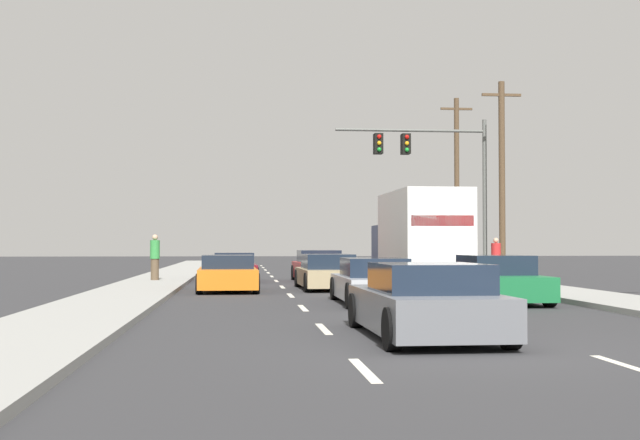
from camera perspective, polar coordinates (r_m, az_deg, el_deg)
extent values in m
plane|color=#333335|center=(37.61, -0.58, -4.05)|extent=(140.00, 140.00, 0.00)
cube|color=#9E9E99|center=(33.91, 11.27, -4.16)|extent=(2.58, 80.00, 0.14)
cube|color=#9E9E99|center=(32.64, -11.36, -4.25)|extent=(2.58, 80.00, 0.14)
cube|color=silver|center=(10.43, 3.04, -10.24)|extent=(0.14, 2.00, 0.01)
cube|color=silver|center=(15.35, 0.24, -7.48)|extent=(0.14, 2.00, 0.01)
cube|color=silver|center=(20.32, -1.18, -6.06)|extent=(0.14, 2.00, 0.01)
cube|color=silver|center=(25.29, -2.04, -5.20)|extent=(0.14, 2.00, 0.01)
cube|color=silver|center=(30.28, -2.62, -4.61)|extent=(0.14, 2.00, 0.01)
cube|color=silver|center=(35.27, -3.03, -4.20)|extent=(0.14, 2.00, 0.01)
cube|color=silver|center=(40.26, -3.34, -3.88)|extent=(0.14, 2.00, 0.01)
cube|color=silver|center=(45.25, -3.58, -3.64)|extent=(0.14, 2.00, 0.01)
cube|color=silver|center=(50.25, -3.77, -3.44)|extent=(0.14, 2.00, 0.01)
cube|color=silver|center=(55.24, -3.93, -3.28)|extent=(0.14, 2.00, 0.01)
cube|color=silver|center=(60.24, -4.06, -3.15)|extent=(0.14, 2.00, 0.01)
cube|color=silver|center=(11.43, 20.38, -9.38)|extent=(0.14, 2.00, 0.01)
cube|color=silver|center=(16.05, 12.50, -7.19)|extent=(0.14, 2.00, 0.01)
cube|color=silver|center=(20.85, 8.23, -5.93)|extent=(0.14, 2.00, 0.01)
cube|color=silver|center=(25.72, 5.57, -5.13)|extent=(0.14, 2.00, 0.01)
cube|color=silver|center=(30.64, 3.77, -4.58)|extent=(0.14, 2.00, 0.01)
cube|color=silver|center=(35.58, 2.47, -4.18)|extent=(0.14, 2.00, 0.01)
cube|color=silver|center=(40.53, 1.48, -3.87)|extent=(0.14, 2.00, 0.01)
cube|color=silver|center=(45.49, 0.71, -3.63)|extent=(0.14, 2.00, 0.01)
cube|color=silver|center=(50.46, 0.10, -3.44)|extent=(0.14, 2.00, 0.01)
cube|color=silver|center=(55.44, -0.41, -3.28)|extent=(0.14, 2.00, 0.01)
cube|color=silver|center=(60.42, -0.83, -3.15)|extent=(0.14, 2.00, 0.01)
cube|color=maroon|center=(34.81, -5.94, -3.51)|extent=(1.92, 4.24, 0.59)
cube|color=#192333|center=(34.71, -5.93, -2.64)|extent=(1.64, 1.87, 0.47)
cylinder|color=black|center=(36.35, -7.32, -3.61)|extent=(0.24, 0.65, 0.64)
cylinder|color=black|center=(36.38, -4.64, -3.62)|extent=(0.24, 0.65, 0.64)
cylinder|color=black|center=(33.26, -7.35, -3.79)|extent=(0.24, 0.65, 0.64)
cylinder|color=black|center=(33.29, -4.43, -3.80)|extent=(0.24, 0.65, 0.64)
cube|color=orange|center=(27.63, -6.37, -3.96)|extent=(1.97, 4.21, 0.62)
cube|color=#192333|center=(27.57, -6.36, -2.87)|extent=(1.70, 2.01, 0.44)
cylinder|color=black|center=(29.18, -8.12, -4.09)|extent=(0.23, 0.64, 0.64)
cylinder|color=black|center=(29.19, -4.64, -4.10)|extent=(0.23, 0.64, 0.64)
cylinder|color=black|center=(26.12, -8.29, -4.37)|extent=(0.23, 0.64, 0.64)
cylinder|color=black|center=(26.13, -4.41, -4.39)|extent=(0.23, 0.64, 0.64)
cube|color=red|center=(34.68, -0.09, -3.47)|extent=(2.00, 4.38, 0.67)
cube|color=#192333|center=(34.68, -0.09, -2.50)|extent=(1.71, 1.99, 0.50)
cylinder|color=black|center=(36.20, -1.79, -3.63)|extent=(0.24, 0.65, 0.64)
cylinder|color=black|center=(36.40, 0.99, -3.62)|extent=(0.24, 0.65, 0.64)
cylinder|color=black|center=(32.98, -1.28, -3.82)|extent=(0.24, 0.65, 0.64)
cylinder|color=black|center=(33.21, 1.76, -3.81)|extent=(0.24, 0.65, 0.64)
cube|color=tan|center=(28.68, 0.52, -3.94)|extent=(1.94, 4.60, 0.57)
cube|color=#192333|center=(28.62, 0.53, -2.86)|extent=(1.68, 2.36, 0.50)
cylinder|color=black|center=(30.31, -1.52, -4.01)|extent=(0.23, 0.64, 0.64)
cylinder|color=black|center=(30.52, 1.72, -4.00)|extent=(0.23, 0.64, 0.64)
cylinder|color=black|center=(26.87, -0.85, -4.31)|extent=(0.23, 0.64, 0.64)
cylinder|color=black|center=(27.10, 2.80, -4.29)|extent=(0.23, 0.64, 0.64)
cube|color=#B7BABF|center=(21.76, 3.67, -4.64)|extent=(1.75, 4.44, 0.58)
cube|color=#192333|center=(21.59, 3.73, -3.26)|extent=(1.53, 2.13, 0.48)
cylinder|color=black|center=(23.31, 1.03, -4.72)|extent=(0.22, 0.64, 0.64)
cylinder|color=black|center=(23.55, 4.97, -4.68)|extent=(0.22, 0.64, 0.64)
cylinder|color=black|center=(20.00, 2.13, -5.22)|extent=(0.22, 0.64, 0.64)
cylinder|color=black|center=(20.27, 6.70, -5.16)|extent=(0.22, 0.64, 0.64)
cube|color=slate|center=(14.08, 7.17, -6.14)|extent=(1.95, 4.58, 0.64)
cube|color=#192333|center=(13.71, 7.49, -3.95)|extent=(1.70, 2.20, 0.47)
cylinder|color=black|center=(15.61, 2.50, -6.22)|extent=(0.23, 0.64, 0.64)
cylinder|color=black|center=(15.97, 8.83, -6.10)|extent=(0.23, 0.64, 0.64)
cylinder|color=black|center=(12.22, 5.00, -7.48)|extent=(0.23, 0.64, 0.64)
cylinder|color=black|center=(12.69, 12.94, -7.23)|extent=(0.23, 0.64, 0.64)
cube|color=white|center=(30.58, 7.11, -0.43)|extent=(2.42, 5.67, 2.53)
cube|color=red|center=(27.86, 8.41, -0.05)|extent=(2.13, 0.06, 0.36)
cube|color=#141E4C|center=(34.24, 5.69, -2.07)|extent=(2.29, 1.87, 2.03)
cylinder|color=black|center=(34.04, 3.82, -3.48)|extent=(0.31, 0.96, 0.96)
cylinder|color=black|center=(34.50, 7.54, -3.45)|extent=(0.31, 0.96, 0.96)
cylinder|color=black|center=(29.25, 5.45, -3.78)|extent=(0.31, 0.96, 0.96)
cylinder|color=black|center=(29.78, 9.74, -3.72)|extent=(0.31, 0.96, 0.96)
cube|color=#196B38|center=(22.78, 11.89, -4.43)|extent=(1.84, 4.65, 0.61)
cube|color=#192333|center=(22.67, 11.95, -3.03)|extent=(1.61, 2.07, 0.51)
cylinder|color=black|center=(24.26, 8.73, -4.58)|extent=(0.22, 0.64, 0.64)
cylinder|color=black|center=(24.72, 12.57, -4.50)|extent=(0.22, 0.64, 0.64)
cylinder|color=black|center=(20.85, 11.09, -5.05)|extent=(0.22, 0.64, 0.64)
cylinder|color=black|center=(21.39, 15.48, -4.93)|extent=(0.22, 0.64, 0.64)
cylinder|color=#595B56|center=(39.89, 11.25, 1.47)|extent=(0.20, 0.20, 7.45)
cylinder|color=#595B56|center=(39.32, 6.24, 6.14)|extent=(7.10, 0.14, 0.14)
cube|color=black|center=(39.19, 5.90, 5.21)|extent=(0.40, 0.56, 0.95)
sphere|color=red|center=(38.92, 5.99, 5.70)|extent=(0.20, 0.20, 0.20)
sphere|color=orange|center=(38.88, 5.99, 5.26)|extent=(0.20, 0.20, 0.20)
sphere|color=green|center=(38.85, 5.99, 4.82)|extent=(0.20, 0.20, 0.20)
cube|color=black|center=(38.95, 4.02, 5.24)|extent=(0.40, 0.56, 0.95)
sphere|color=red|center=(38.69, 4.09, 5.74)|extent=(0.20, 0.20, 0.20)
sphere|color=orange|center=(38.65, 4.09, 5.30)|extent=(0.20, 0.20, 0.20)
sphere|color=green|center=(38.61, 4.10, 4.86)|extent=(0.20, 0.20, 0.20)
cylinder|color=brown|center=(38.13, 12.39, 2.70)|extent=(0.28, 0.28, 8.88)
cube|color=brown|center=(38.62, 12.36, 8.39)|extent=(1.80, 0.12, 0.12)
cylinder|color=brown|center=(47.08, 9.38, 2.40)|extent=(0.28, 0.28, 9.76)
cube|color=brown|center=(47.58, 9.36, 7.54)|extent=(1.80, 0.12, 0.12)
cylinder|color=brown|center=(33.51, -11.28, -3.35)|extent=(0.32, 0.32, 0.84)
cylinder|color=#338C3F|center=(33.50, -11.27, -2.00)|extent=(0.38, 0.38, 0.74)
sphere|color=tan|center=(33.50, -11.27, -1.17)|extent=(0.23, 0.23, 0.23)
cylinder|color=#1E233F|center=(33.42, 12.00, -3.40)|extent=(0.32, 0.32, 0.78)
cylinder|color=red|center=(33.41, 12.00, -2.15)|extent=(0.38, 0.38, 0.68)
sphere|color=tan|center=(33.41, 11.99, -1.38)|extent=(0.21, 0.21, 0.21)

